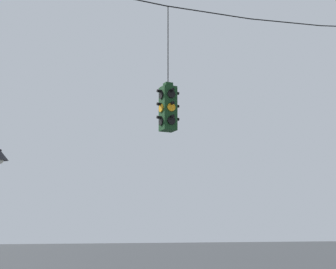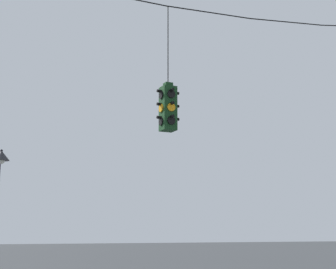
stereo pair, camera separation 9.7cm
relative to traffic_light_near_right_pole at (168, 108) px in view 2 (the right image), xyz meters
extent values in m
cylinder|color=black|center=(1.20, 0.00, 2.66)|extent=(2.49, 0.03, 0.16)
cylinder|color=black|center=(3.69, 0.00, 2.85)|extent=(2.49, 0.03, 0.28)
cube|color=#143819|center=(0.00, 0.00, -0.03)|extent=(0.34, 0.34, 1.08)
cube|color=#143819|center=(0.00, 0.00, 0.56)|extent=(0.19, 0.19, 0.10)
cylinder|color=black|center=(0.00, 0.00, 1.60)|extent=(0.02, 0.02, 1.99)
cylinder|color=black|center=(0.00, -0.18, 0.29)|extent=(0.20, 0.03, 0.20)
cylinder|color=black|center=(0.00, -0.23, 0.38)|extent=(0.07, 0.12, 0.07)
cylinder|color=orange|center=(0.00, -0.18, -0.03)|extent=(0.20, 0.03, 0.20)
cylinder|color=black|center=(0.00, -0.23, 0.06)|extent=(0.07, 0.12, 0.07)
cylinder|color=black|center=(0.00, -0.18, -0.35)|extent=(0.20, 0.03, 0.20)
cylinder|color=black|center=(0.00, -0.23, -0.26)|extent=(0.07, 0.12, 0.07)
cylinder|color=black|center=(0.00, 0.19, 0.29)|extent=(0.20, 0.03, 0.20)
cylinder|color=black|center=(0.00, 0.23, 0.38)|extent=(0.07, 0.12, 0.07)
cylinder|color=orange|center=(0.00, 0.19, -0.03)|extent=(0.20, 0.03, 0.20)
cylinder|color=black|center=(0.00, 0.23, 0.06)|extent=(0.07, 0.12, 0.07)
cylinder|color=black|center=(0.00, 0.19, -0.35)|extent=(0.20, 0.03, 0.20)
cylinder|color=black|center=(0.00, 0.23, -0.26)|extent=(0.07, 0.12, 0.07)
cylinder|color=black|center=(-0.18, 0.00, 0.29)|extent=(0.03, 0.20, 0.20)
cylinder|color=black|center=(-0.23, 0.00, 0.38)|extent=(0.12, 0.07, 0.07)
cylinder|color=orange|center=(-0.18, 0.00, -0.03)|extent=(0.03, 0.20, 0.20)
cylinder|color=black|center=(-0.23, 0.00, 0.06)|extent=(0.12, 0.07, 0.07)
cylinder|color=black|center=(-0.18, 0.00, -0.35)|extent=(0.03, 0.20, 0.20)
cylinder|color=black|center=(-0.23, 0.00, -0.26)|extent=(0.12, 0.07, 0.07)
cylinder|color=black|center=(0.19, 0.00, 0.29)|extent=(0.03, 0.20, 0.20)
cylinder|color=black|center=(0.23, 0.00, 0.38)|extent=(0.12, 0.07, 0.07)
cylinder|color=orange|center=(0.19, 0.00, -0.03)|extent=(0.03, 0.20, 0.20)
cylinder|color=black|center=(0.23, 0.00, 0.06)|extent=(0.12, 0.07, 0.07)
cylinder|color=black|center=(0.19, 0.00, -0.35)|extent=(0.03, 0.20, 0.20)
cylinder|color=black|center=(0.23, 0.00, -0.26)|extent=(0.12, 0.07, 0.07)
cylinder|color=black|center=(-3.23, 4.66, -0.63)|extent=(0.07, 0.52, 0.07)
cone|color=#232328|center=(-3.23, 4.40, -0.77)|extent=(0.47, 0.47, 0.28)
sphere|color=silver|center=(-3.23, 4.40, -0.91)|extent=(0.21, 0.21, 0.21)
camera|label=1|loc=(-5.15, -10.81, -2.96)|focal=55.00mm
camera|label=2|loc=(-5.06, -10.85, -2.96)|focal=55.00mm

